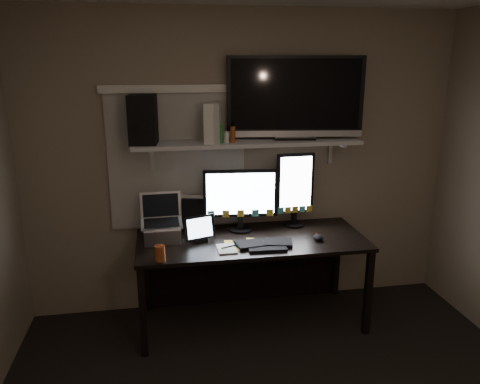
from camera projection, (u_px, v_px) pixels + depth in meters
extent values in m
plane|color=#7E6D5A|center=(243.00, 165.00, 3.92)|extent=(3.60, 0.00, 3.60)
cube|color=beige|center=(177.00, 161.00, 3.80)|extent=(1.10, 0.02, 1.10)
cube|color=black|center=(252.00, 240.00, 3.71)|extent=(1.80, 0.75, 0.03)
cube|color=black|center=(244.00, 264.00, 4.14)|extent=(1.80, 0.02, 0.70)
cube|color=black|center=(143.00, 312.00, 3.35)|extent=(0.05, 0.05, 0.70)
cube|color=black|center=(368.00, 293.00, 3.63)|extent=(0.05, 0.05, 0.70)
cube|color=black|center=(145.00, 272.00, 3.98)|extent=(0.05, 0.05, 0.70)
cube|color=black|center=(336.00, 258.00, 4.27)|extent=(0.05, 0.05, 0.70)
cube|color=#B8B7B2|center=(247.00, 143.00, 3.70)|extent=(1.80, 0.35, 0.03)
cube|color=black|center=(240.00, 200.00, 3.81)|extent=(0.61, 0.12, 0.53)
cube|color=black|center=(295.00, 189.00, 3.92)|extent=(0.32, 0.08, 0.64)
cube|color=black|center=(265.00, 244.00, 3.57)|extent=(0.45, 0.19, 0.03)
ellipsoid|color=black|center=(318.00, 237.00, 3.68)|extent=(0.10, 0.13, 0.04)
cube|color=silver|center=(227.00, 249.00, 3.49)|extent=(0.14, 0.19, 0.01)
cube|color=black|center=(200.00, 229.00, 3.61)|extent=(0.26, 0.17, 0.21)
cube|color=black|center=(196.00, 212.00, 3.89)|extent=(0.25, 0.16, 0.29)
cube|color=silver|center=(161.00, 219.00, 3.61)|extent=(0.33, 0.27, 0.36)
cylinder|color=brown|center=(160.00, 253.00, 3.28)|extent=(0.10, 0.10, 0.11)
cube|color=black|center=(295.00, 98.00, 3.70)|extent=(1.10, 0.34, 0.65)
cube|color=beige|center=(212.00, 123.00, 3.60)|extent=(0.16, 0.26, 0.30)
cube|color=black|center=(143.00, 120.00, 3.51)|extent=(0.22, 0.26, 0.37)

